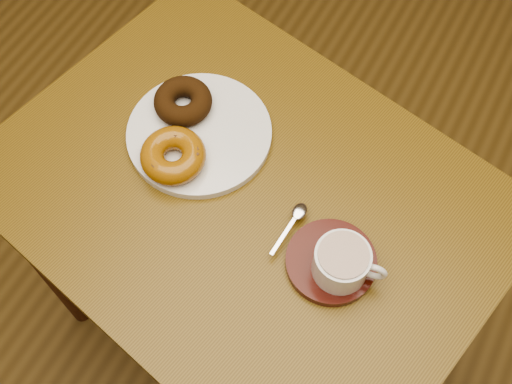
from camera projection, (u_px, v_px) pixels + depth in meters
The scene contains 7 objects.
cafe_table at pixel (247, 225), 1.19m from camera, with size 0.96×0.80×0.79m.
donut_plate at pixel (199, 133), 1.12m from camera, with size 0.25×0.25×0.02m, color silver.
donut_cinnamon at pixel (183, 101), 1.12m from camera, with size 0.10×0.10×0.04m, color black.
donut_caramel at pixel (173, 155), 1.07m from camera, with size 0.13×0.13×0.04m.
saucer at pixel (331, 262), 1.01m from camera, with size 0.14×0.14×0.02m, color #370C07.
coffee_cup at pixel (342, 262), 0.97m from camera, with size 0.11×0.09×0.06m.
teaspoon at pixel (296, 216), 1.03m from camera, with size 0.02×0.11×0.01m.
Camera 1 is at (0.14, -0.09, 1.74)m, focal length 45.00 mm.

